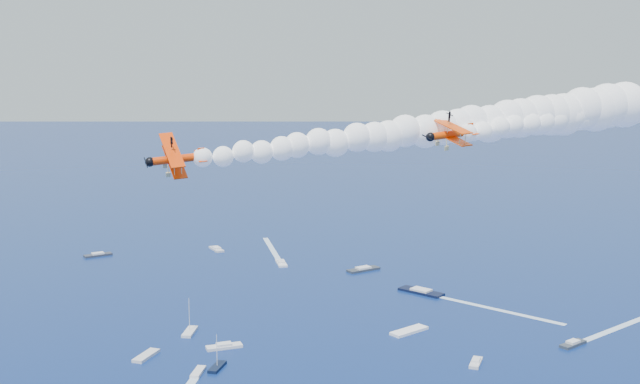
# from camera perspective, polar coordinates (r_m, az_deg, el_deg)

# --- Properties ---
(biplane_lead) EXTENTS (11.57, 12.22, 7.39)m
(biplane_lead) POSITION_cam_1_polar(r_m,az_deg,el_deg) (104.82, 9.73, 4.26)
(biplane_lead) COLOR #FF4505
(biplane_trail) EXTENTS (11.23, 12.06, 8.49)m
(biplane_trail) POSITION_cam_1_polar(r_m,az_deg,el_deg) (95.67, -10.66, 2.43)
(biplane_trail) COLOR #F13905
(smoke_trail_lead) EXTENTS (74.77, 72.57, 12.47)m
(smoke_trail_lead) POSITION_cam_1_polar(r_m,az_deg,el_deg) (128.70, 22.75, 5.78)
(smoke_trail_lead) COLOR white
(smoke_trail_trail) EXTENTS (74.59, 67.68, 12.47)m
(smoke_trail_trail) POSITION_cam_1_polar(r_m,az_deg,el_deg) (107.21, 8.40, 4.66)
(smoke_trail_trail) COLOR white
(spectator_boats) EXTENTS (242.82, 171.01, 0.70)m
(spectator_boats) POSITION_cam_1_polar(r_m,az_deg,el_deg) (194.56, 2.80, -10.64)
(spectator_boats) COLOR #313842
(spectator_boats) RESTS_ON ground
(boat_wakes) EXTENTS (133.66, 177.45, 0.04)m
(boat_wakes) POSITION_cam_1_polar(r_m,az_deg,el_deg) (214.37, 5.53, -8.88)
(boat_wakes) COLOR white
(boat_wakes) RESTS_ON ground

